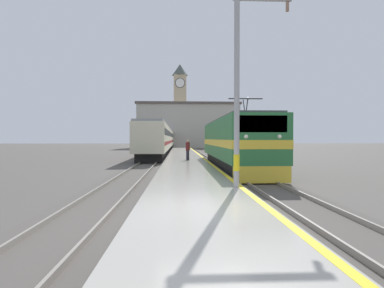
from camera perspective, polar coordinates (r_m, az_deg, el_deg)
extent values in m
plane|color=#514C47|center=(37.85, -1.61, -2.30)|extent=(200.00, 200.00, 0.00)
cube|color=#ADA89E|center=(32.85, -1.46, -2.44)|extent=(3.59, 140.00, 0.42)
cube|color=yellow|center=(32.91, 1.40, -2.06)|extent=(0.20, 140.00, 0.00)
cube|color=#514C47|center=(33.10, 4.31, -2.77)|extent=(2.84, 140.00, 0.02)
cube|color=gray|center=(33.01, 3.07, -2.64)|extent=(0.07, 140.00, 0.14)
cube|color=gray|center=(33.18, 5.54, -2.62)|extent=(0.07, 140.00, 0.14)
cube|color=#514C47|center=(32.96, -7.21, -2.79)|extent=(2.84, 140.00, 0.02)
cube|color=gray|center=(33.02, -8.45, -2.65)|extent=(0.07, 140.00, 0.14)
cube|color=gray|center=(32.91, -5.97, -2.65)|extent=(0.07, 140.00, 0.14)
cube|color=black|center=(21.72, 7.96, -3.60)|extent=(2.46, 13.61, 0.90)
cube|color=#286B38|center=(21.65, 7.98, 0.95)|extent=(2.90, 14.79, 2.55)
cube|color=gold|center=(21.65, 7.97, 0.27)|extent=(2.92, 14.81, 0.44)
cube|color=gold|center=(14.69, 13.17, -5.66)|extent=(2.75, 0.30, 0.81)
cube|color=black|center=(14.52, 13.31, 3.75)|extent=(2.32, 0.12, 0.80)
sphere|color=white|center=(14.27, 10.26, 1.41)|extent=(0.20, 0.20, 0.20)
sphere|color=white|center=(14.70, 16.33, 1.38)|extent=(0.20, 0.20, 0.20)
cube|color=#4C4C51|center=(21.69, 7.98, 4.47)|extent=(2.61, 14.05, 0.12)
cylinder|color=#333333|center=(17.78, 10.40, 7.03)|extent=(0.06, 0.63, 1.03)
cylinder|color=#333333|center=(18.46, 9.91, 6.81)|extent=(0.06, 0.63, 1.03)
cube|color=#262626|center=(18.18, 10.15, 8.49)|extent=(2.03, 0.08, 0.06)
cube|color=black|center=(51.60, -5.54, -0.92)|extent=(2.46, 50.25, 0.90)
cube|color=beige|center=(51.57, -5.54, 1.13)|extent=(2.90, 52.35, 2.79)
cube|color=black|center=(51.57, -5.54, 1.75)|extent=(2.92, 51.30, 0.64)
cube|color=maroon|center=(51.57, -5.54, 0.51)|extent=(2.92, 51.30, 0.36)
cube|color=gray|center=(51.59, -5.54, 2.79)|extent=(2.67, 52.35, 0.20)
cylinder|color=#9E9EA3|center=(11.20, 8.52, 11.54)|extent=(0.20, 0.20, 7.64)
cylinder|color=yellow|center=(11.05, 8.48, -3.53)|extent=(0.22, 0.22, 0.60)
cylinder|color=#8C6651|center=(12.48, 17.71, 23.68)|extent=(0.12, 0.12, 0.35)
cylinder|color=#23232D|center=(24.73, -0.82, -2.16)|extent=(0.26, 0.26, 0.80)
cylinder|color=maroon|center=(24.70, -0.82, -0.45)|extent=(0.34, 0.34, 0.67)
sphere|color=tan|center=(24.69, -0.82, 0.58)|extent=(0.22, 0.22, 0.22)
cube|color=tan|center=(86.15, -2.29, 6.32)|extent=(3.54, 3.54, 20.29)
cylinder|color=black|center=(85.43, -2.29, 11.56)|extent=(2.78, 0.06, 2.78)
cylinder|color=white|center=(85.40, -2.29, 11.56)|extent=(2.48, 0.10, 2.48)
cone|color=#47514C|center=(88.01, -2.30, 13.95)|extent=(4.43, 4.43, 3.19)
cube|color=#B7B2A3|center=(72.07, -0.74, 3.30)|extent=(23.60, 8.56, 10.11)
cube|color=#564C47|center=(72.47, -0.75, 7.49)|extent=(24.20, 9.16, 0.50)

